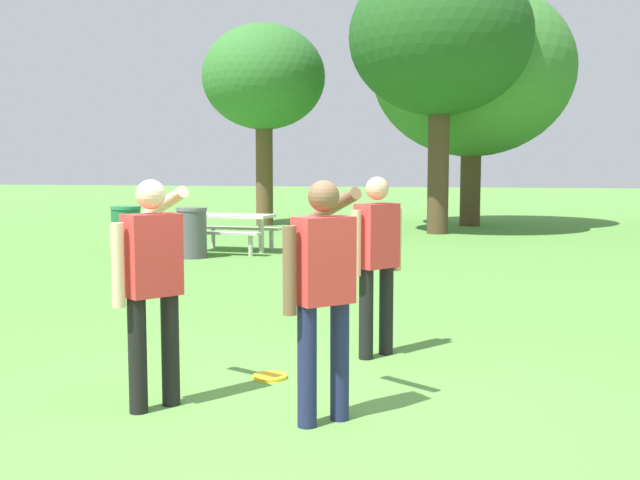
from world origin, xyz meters
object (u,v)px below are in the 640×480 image
person_catcher (377,254)px  person_bystander (323,282)px  tree_far_right (473,71)px  frisbee (270,377)px  trash_can_beside_table (192,233)px  person_thrower (152,276)px  picnic_table_far (231,224)px  trash_can_further_along (126,231)px  tree_tall_left (264,79)px  tree_broad_center (440,38)px

person_catcher → person_bystander: size_ratio=1.00×
person_bystander → tree_far_right: bearing=88.4°
person_catcher → person_bystander: 1.84m
frisbee → trash_can_beside_table: (-3.80, 7.50, 0.47)m
person_thrower → person_catcher: 2.25m
person_catcher → frisbee: 1.49m
picnic_table_far → trash_can_further_along: 2.07m
person_bystander → picnic_table_far: person_bystander is taller
person_bystander → trash_can_further_along: size_ratio=1.71×
person_catcher → trash_can_further_along: 9.00m
tree_tall_left → picnic_table_far: bearing=-78.5°
person_bystander → frisbee: person_bystander is taller
tree_broad_center → person_bystander: bearing=-89.0°
trash_can_further_along → tree_broad_center: (5.62, 6.18, 4.49)m
person_thrower → frisbee: person_thrower is taller
picnic_table_far → trash_can_beside_table: size_ratio=1.86×
person_catcher → trash_can_beside_table: size_ratio=1.71×
picnic_table_far → tree_broad_center: tree_broad_center is taller
person_thrower → tree_broad_center: 15.29m
tree_broad_center → tree_far_right: size_ratio=1.00×
person_catcher → tree_broad_center: size_ratio=0.23×
trash_can_further_along → tree_tall_left: size_ratio=0.16×
frisbee → person_catcher: bearing=50.3°
person_thrower → trash_can_beside_table: (-3.21, 8.42, -0.48)m
trash_can_further_along → tree_tall_left: bearing=87.0°
trash_can_beside_table → tree_far_right: 11.14m
person_bystander → tree_broad_center: (-0.26, 14.74, 4.02)m
trash_can_further_along → tree_far_right: tree_far_right is taller
trash_can_further_along → tree_broad_center: size_ratio=0.14×
person_catcher → person_bystander: same height
trash_can_beside_table → tree_tall_left: size_ratio=0.16×
trash_can_beside_table → tree_broad_center: tree_broad_center is taller
person_thrower → frisbee: (0.59, 0.92, -0.95)m
picnic_table_far → trash_can_beside_table: 1.16m
picnic_table_far → tree_far_right: size_ratio=0.26×
person_catcher → tree_broad_center: 13.52m
frisbee → picnic_table_far: size_ratio=0.16×
frisbee → trash_can_beside_table: trash_can_beside_table is taller
person_thrower → person_catcher: (1.33, 1.81, -0.02)m
trash_can_further_along → tree_far_right: size_ratio=0.14×
trash_can_beside_table → trash_can_further_along: 1.43m
trash_can_further_along → tree_far_right: bearing=54.8°
tree_tall_left → tree_far_right: 6.07m
tree_broad_center → trash_can_beside_table: bearing=-123.7°
trash_can_beside_table → tree_far_right: tree_far_right is taller
tree_broad_center → trash_can_further_along: bearing=-132.3°
trash_can_beside_table → trash_can_further_along: same height
person_catcher → trash_can_beside_table: 8.03m
person_thrower → trash_can_further_along: 9.73m
tree_broad_center → tree_tall_left: bearing=162.1°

